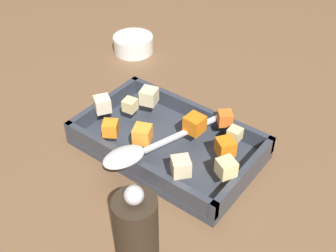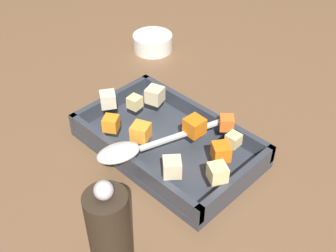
{
  "view_description": "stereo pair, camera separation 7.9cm",
  "coord_description": "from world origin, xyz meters",
  "px_view_note": "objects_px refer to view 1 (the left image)",
  "views": [
    {
      "loc": [
        0.35,
        -0.48,
        0.56
      ],
      "look_at": [
        -0.02,
        0.0,
        0.06
      ],
      "focal_mm": 46.05,
      "sensor_mm": 36.0,
      "label": 1
    },
    {
      "loc": [
        0.41,
        -0.43,
        0.56
      ],
      "look_at": [
        -0.02,
        0.0,
        0.06
      ],
      "focal_mm": 46.05,
      "sensor_mm": 36.0,
      "label": 2
    }
  ],
  "objects_px": {
    "serving_spoon": "(131,154)",
    "small_prep_bowl": "(133,44)",
    "pepper_mill": "(138,245)",
    "baking_dish": "(168,144)"
  },
  "relations": [
    {
      "from": "serving_spoon",
      "to": "small_prep_bowl",
      "type": "distance_m",
      "value": 0.45
    },
    {
      "from": "pepper_mill",
      "to": "small_prep_bowl",
      "type": "relative_size",
      "value": 1.93
    },
    {
      "from": "serving_spoon",
      "to": "baking_dish",
      "type": "bearing_deg",
      "value": 15.01
    },
    {
      "from": "baking_dish",
      "to": "small_prep_bowl",
      "type": "relative_size",
      "value": 3.32
    },
    {
      "from": "baking_dish",
      "to": "pepper_mill",
      "type": "bearing_deg",
      "value": -60.84
    },
    {
      "from": "baking_dish",
      "to": "serving_spoon",
      "type": "relative_size",
      "value": 1.33
    },
    {
      "from": "baking_dish",
      "to": "serving_spoon",
      "type": "xyz_separation_m",
      "value": [
        -0.01,
        -0.1,
        0.04
      ]
    },
    {
      "from": "pepper_mill",
      "to": "small_prep_bowl",
      "type": "xyz_separation_m",
      "value": [
        -0.43,
        0.49,
        -0.07
      ]
    },
    {
      "from": "pepper_mill",
      "to": "baking_dish",
      "type": "bearing_deg",
      "value": 119.16
    },
    {
      "from": "baking_dish",
      "to": "pepper_mill",
      "type": "xyz_separation_m",
      "value": [
        0.14,
        -0.24,
        0.07
      ]
    }
  ]
}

